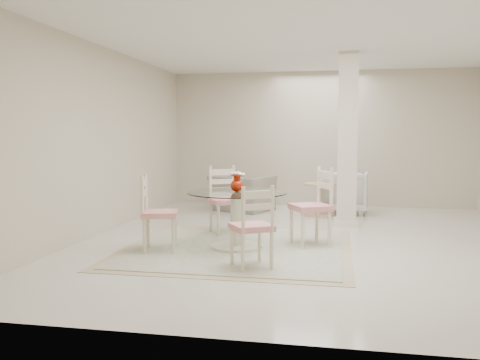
% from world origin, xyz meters
% --- Properties ---
extents(ground, '(7.00, 7.00, 0.00)m').
position_xyz_m(ground, '(0.00, 0.00, 0.00)').
color(ground, silver).
rests_on(ground, ground).
extents(room_shell, '(6.02, 7.02, 2.71)m').
position_xyz_m(room_shell, '(0.00, 0.00, 1.86)').
color(room_shell, beige).
rests_on(room_shell, ground).
extents(column, '(0.30, 0.30, 2.70)m').
position_xyz_m(column, '(0.50, 1.30, 1.35)').
color(column, beige).
rests_on(column, ground).
extents(area_rug, '(2.82, 2.82, 0.02)m').
position_xyz_m(area_rug, '(-0.87, -0.69, 0.01)').
color(area_rug, tan).
rests_on(area_rug, ground).
extents(dining_table, '(1.25, 1.25, 0.72)m').
position_xyz_m(dining_table, '(-0.87, -0.69, 0.37)').
color(dining_table, beige).
rests_on(dining_table, ground).
extents(red_vase, '(0.19, 0.16, 0.25)m').
position_xyz_m(red_vase, '(-0.87, -0.69, 0.84)').
color(red_vase, '#A21A04').
rests_on(red_vase, dining_table).
extents(dining_chair_east, '(0.60, 0.60, 1.12)m').
position_xyz_m(dining_chair_east, '(0.08, -0.32, 0.59)').
color(dining_chair_east, '#F4E5C9').
rests_on(dining_chair_east, ground).
extents(dining_chair_north, '(0.59, 0.59, 1.08)m').
position_xyz_m(dining_chair_north, '(-1.24, 0.26, 0.57)').
color(dining_chair_north, beige).
rests_on(dining_chair_north, ground).
extents(dining_chair_west, '(0.51, 0.51, 1.04)m').
position_xyz_m(dining_chair_west, '(-1.83, -1.04, 0.55)').
color(dining_chair_west, beige).
rests_on(dining_chair_west, ground).
extents(dining_chair_south, '(0.55, 0.55, 0.99)m').
position_xyz_m(dining_chair_south, '(-0.51, -1.64, 0.52)').
color(dining_chair_south, '#F0E6C5').
rests_on(dining_chair_south, ground).
extents(recliner_taupe, '(1.29, 1.22, 0.67)m').
position_xyz_m(recliner_taupe, '(-1.40, 2.52, 0.33)').
color(recliner_taupe, gray).
rests_on(recliner_taupe, ground).
extents(armchair_white, '(0.89, 0.91, 0.77)m').
position_xyz_m(armchair_white, '(0.49, 2.64, 0.38)').
color(armchair_white, silver).
rests_on(armchair_white, ground).
extents(side_table, '(0.56, 0.56, 0.58)m').
position_xyz_m(side_table, '(0.05, 2.19, 0.27)').
color(side_table, tan).
rests_on(side_table, ground).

